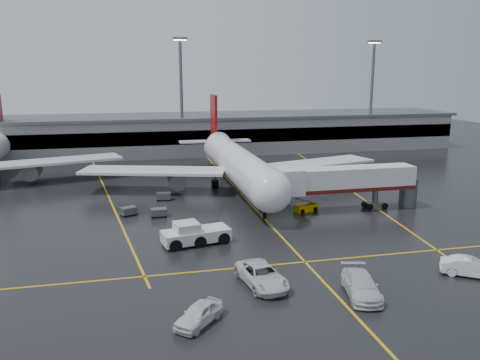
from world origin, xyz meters
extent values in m
plane|color=black|center=(0.00, 0.00, 0.00)|extent=(220.00, 220.00, 0.00)
cube|color=gold|center=(0.00, 0.00, 0.01)|extent=(0.25, 90.00, 0.02)
cube|color=gold|center=(0.00, -22.00, 0.01)|extent=(60.00, 0.25, 0.02)
cube|color=gold|center=(-20.00, 10.00, 0.01)|extent=(9.99, 69.35, 0.02)
cube|color=gold|center=(18.00, 10.00, 0.01)|extent=(7.57, 69.64, 0.02)
cube|color=gray|center=(0.00, 48.00, 4.00)|extent=(120.00, 18.00, 8.00)
cube|color=black|center=(0.00, 39.20, 4.50)|extent=(120.00, 0.40, 3.00)
cube|color=#595B60|center=(0.00, 48.00, 8.30)|extent=(122.00, 19.00, 0.60)
cylinder|color=#595B60|center=(-5.00, 42.00, 12.50)|extent=(0.70, 0.70, 25.00)
cube|color=#595B60|center=(-5.00, 42.00, 25.20)|extent=(3.00, 1.20, 0.50)
cube|color=#FFE5B2|center=(-5.00, 42.00, 24.90)|extent=(2.60, 0.90, 0.20)
cylinder|color=#595B60|center=(40.00, 42.00, 12.50)|extent=(0.70, 0.70, 25.00)
cube|color=#595B60|center=(40.00, 42.00, 25.20)|extent=(3.00, 1.20, 0.50)
cube|color=#FFE5B2|center=(40.00, 42.00, 24.90)|extent=(2.60, 0.90, 0.20)
cylinder|color=silver|center=(0.00, 8.00, 4.20)|extent=(5.20, 36.00, 5.20)
sphere|color=silver|center=(0.00, -10.00, 4.20)|extent=(5.20, 5.20, 5.20)
cone|color=silver|center=(0.00, 29.00, 4.80)|extent=(4.94, 8.00, 4.94)
cube|color=maroon|center=(0.00, 30.00, 9.70)|extent=(0.50, 5.50, 8.50)
cube|color=silver|center=(0.00, 29.00, 5.00)|extent=(14.00, 3.00, 0.25)
cube|color=silver|center=(-13.00, 10.00, 3.40)|extent=(22.80, 11.83, 0.40)
cube|color=silver|center=(13.00, 10.00, 3.40)|extent=(22.80, 11.83, 0.40)
cylinder|color=#595B60|center=(-9.50, 9.00, 2.00)|extent=(2.60, 4.50, 2.60)
cylinder|color=#595B60|center=(9.50, 9.00, 2.00)|extent=(2.60, 4.50, 2.60)
cylinder|color=#595B60|center=(0.00, -7.00, 1.00)|extent=(0.56, 0.56, 2.00)
cylinder|color=#595B60|center=(-3.20, 11.00, 1.00)|extent=(0.56, 0.56, 2.00)
cylinder|color=#595B60|center=(3.20, 11.00, 1.00)|extent=(0.56, 0.56, 2.00)
cylinder|color=black|center=(0.00, -7.00, 0.45)|extent=(0.40, 1.10, 1.10)
cylinder|color=black|center=(-3.20, 11.00, 0.55)|extent=(1.00, 1.40, 1.40)
cylinder|color=black|center=(3.20, 11.00, 0.55)|extent=(1.00, 1.40, 1.40)
cone|color=silver|center=(-42.00, 41.00, 4.80)|extent=(4.94, 8.00, 4.94)
cube|color=silver|center=(-29.00, 22.00, 3.40)|extent=(22.80, 11.83, 0.40)
cylinder|color=#595B60|center=(-32.50, 21.00, 2.00)|extent=(2.60, 4.50, 2.60)
cube|color=silver|center=(12.00, -6.00, 4.40)|extent=(18.00, 3.20, 3.00)
cube|color=#4B120D|center=(12.00, -6.00, 3.10)|extent=(18.00, 3.30, 0.50)
cube|color=silver|center=(3.80, -6.00, 4.40)|extent=(3.00, 3.40, 3.30)
cylinder|color=#595B60|center=(16.00, -6.00, 1.50)|extent=(0.80, 0.80, 3.00)
cube|color=#595B60|center=(16.00, -6.00, 0.45)|extent=(2.60, 1.60, 0.90)
cylinder|color=#595B60|center=(21.00, -6.00, 2.00)|extent=(2.40, 2.40, 4.00)
cylinder|color=black|center=(14.90, -6.00, 0.45)|extent=(0.90, 1.80, 0.90)
cylinder|color=black|center=(17.10, -6.00, 0.45)|extent=(0.90, 1.80, 0.90)
cube|color=silver|center=(-9.72, -14.36, 0.94)|extent=(7.70, 4.23, 1.25)
cube|color=silver|center=(-10.74, -14.56, 1.98)|extent=(2.92, 2.92, 1.04)
cube|color=black|center=(-10.74, -14.56, 1.98)|extent=(2.63, 2.63, 0.94)
cylinder|color=black|center=(-12.37, -14.87, 0.57)|extent=(1.92, 3.32, 1.35)
cylinder|color=black|center=(-9.72, -14.36, 0.57)|extent=(1.92, 3.32, 1.35)
cylinder|color=black|center=(-7.06, -13.85, 0.57)|extent=(1.92, 3.32, 1.35)
cube|color=#D69901|center=(6.34, -5.20, 0.49)|extent=(3.46, 2.19, 0.98)
cube|color=#595B60|center=(6.34, -5.20, 1.43)|extent=(3.19, 1.65, 1.12)
cylinder|color=black|center=(5.32, -5.50, 0.27)|extent=(1.03, 1.63, 0.62)
cylinder|color=black|center=(7.37, -4.90, 0.27)|extent=(1.03, 1.63, 0.62)
imported|color=silver|center=(-5.55, -26.13, 0.90)|extent=(3.98, 6.90, 1.81)
imported|color=silver|center=(2.00, -29.82, 0.90)|extent=(3.84, 6.63, 1.81)
imported|color=silver|center=(13.54, -28.48, 0.86)|extent=(5.33, 4.39, 1.71)
imported|color=silver|center=(-11.84, -31.47, 0.79)|extent=(4.50, 4.65, 1.57)
cube|color=#595B60|center=(-13.06, -3.45, 0.65)|extent=(2.01, 1.32, 0.90)
cylinder|color=black|center=(-13.85, -3.96, 0.18)|extent=(0.40, 0.20, 0.40)
cylinder|color=black|center=(-12.25, -3.94, 0.18)|extent=(0.40, 0.20, 0.40)
cylinder|color=black|center=(-13.86, -2.96, 0.18)|extent=(0.40, 0.20, 0.40)
cylinder|color=black|center=(-12.26, -2.94, 0.18)|extent=(0.40, 0.20, 0.40)
cube|color=#595B60|center=(-16.88, -1.89, 0.65)|extent=(2.37, 2.04, 0.90)
cylinder|color=black|center=(-17.38, -2.69, 0.18)|extent=(0.40, 0.20, 0.40)
cylinder|color=black|center=(-15.94, -1.99, 0.18)|extent=(0.40, 0.20, 0.40)
cylinder|color=black|center=(-17.81, -1.79, 0.18)|extent=(0.40, 0.20, 0.40)
cylinder|color=black|center=(-16.37, -1.09, 0.18)|extent=(0.40, 0.20, 0.40)
cube|color=#595B60|center=(-11.88, 4.82, 0.65)|extent=(2.13, 1.52, 0.90)
cylinder|color=black|center=(-12.73, 4.41, 0.18)|extent=(0.40, 0.20, 0.40)
cylinder|color=black|center=(-11.14, 4.23, 0.18)|extent=(0.40, 0.20, 0.40)
cylinder|color=black|center=(-12.62, 5.40, 0.18)|extent=(0.40, 0.20, 0.40)
cylinder|color=black|center=(-11.03, 5.22, 0.18)|extent=(0.40, 0.20, 0.40)
camera|label=1|loc=(-16.10, -63.82, 18.20)|focal=36.04mm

